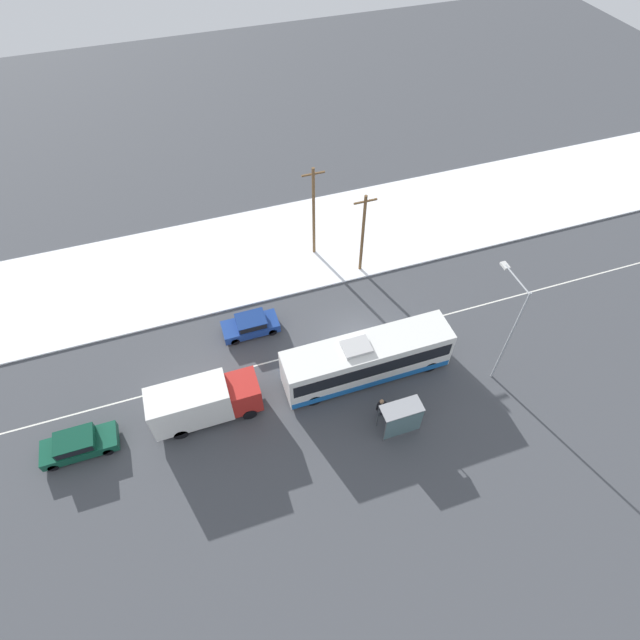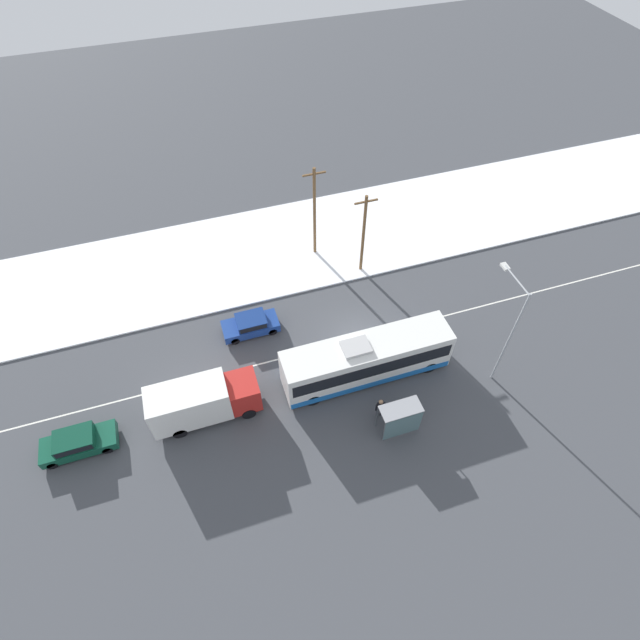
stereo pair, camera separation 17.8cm
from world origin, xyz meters
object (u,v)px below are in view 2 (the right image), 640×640
(city_bus, at_px, (366,359))
(bus_shelter, at_px, (402,418))
(box_truck, at_px, (202,401))
(sedan_car, at_px, (251,324))
(pedestrian_at_stop, at_px, (380,407))
(utility_pole_snowlot, at_px, (315,212))
(utility_pole_roadside, at_px, (363,234))
(parked_car_near_truck, at_px, (77,442))
(streetlamp, at_px, (509,323))

(city_bus, height_order, bus_shelter, city_bus)
(box_truck, relative_size, sedan_car, 1.67)
(pedestrian_at_stop, relative_size, utility_pole_snowlot, 0.22)
(sedan_car, xyz_separation_m, utility_pole_roadside, (9.96, 3.55, 3.05))
(parked_car_near_truck, distance_m, pedestrian_at_stop, 18.73)
(parked_car_near_truck, height_order, pedestrian_at_stop, pedestrian_at_stop)
(box_truck, bearing_deg, pedestrian_at_stop, -18.25)
(sedan_car, bearing_deg, utility_pole_roadside, -160.37)
(bus_shelter, bearing_deg, parked_car_near_truck, 165.32)
(box_truck, distance_m, streetlamp, 19.61)
(streetlamp, relative_size, utility_pole_snowlot, 1.02)
(utility_pole_snowlot, bearing_deg, box_truck, -132.10)
(parked_car_near_truck, xyz_separation_m, streetlamp, (26.86, -2.70, 4.45))
(parked_car_near_truck, height_order, bus_shelter, bus_shelter)
(streetlamp, relative_size, utility_pole_roadside, 1.15)
(bus_shelter, height_order, utility_pole_snowlot, utility_pole_snowlot)
(city_bus, relative_size, pedestrian_at_stop, 6.27)
(bus_shelter, distance_m, utility_pole_snowlot, 17.76)
(pedestrian_at_stop, relative_size, bus_shelter, 0.71)
(box_truck, height_order, utility_pole_snowlot, utility_pole_snowlot)
(utility_pole_roadside, bearing_deg, parked_car_near_truck, -156.93)
(utility_pole_roadside, relative_size, utility_pole_snowlot, 0.89)
(pedestrian_at_stop, bearing_deg, box_truck, 161.75)
(parked_car_near_truck, distance_m, bus_shelter, 19.80)
(bus_shelter, relative_size, utility_pole_snowlot, 0.31)
(bus_shelter, height_order, utility_pole_roadside, utility_pole_roadside)
(box_truck, xyz_separation_m, streetlamp, (19.11, -2.63, 3.53))
(parked_car_near_truck, relative_size, pedestrian_at_stop, 2.47)
(streetlamp, distance_m, utility_pole_roadside, 13.10)
(box_truck, xyz_separation_m, sedan_car, (4.38, 5.93, -0.95))
(pedestrian_at_stop, relative_size, utility_pole_roadside, 0.25)
(sedan_car, bearing_deg, streetlamp, 149.84)
(streetlamp, height_order, utility_pole_roadside, streetlamp)
(utility_pole_roadside, xyz_separation_m, utility_pole_snowlot, (-2.93, 3.14, 0.46))
(bus_shelter, height_order, streetlamp, streetlamp)
(bus_shelter, bearing_deg, pedestrian_at_stop, 117.63)
(parked_car_near_truck, xyz_separation_m, utility_pole_snowlot, (19.16, 12.55, 3.48))
(bus_shelter, bearing_deg, utility_pole_roadside, 78.42)
(sedan_car, bearing_deg, city_bus, 136.85)
(sedan_car, bearing_deg, bus_shelter, 122.79)
(sedan_car, distance_m, streetlamp, 17.62)
(utility_pole_roadside, bearing_deg, pedestrian_at_stop, -105.94)
(sedan_car, height_order, bus_shelter, bus_shelter)
(parked_car_near_truck, bearing_deg, sedan_car, 25.77)
(city_bus, xyz_separation_m, parked_car_near_truck, (-18.69, 0.29, -0.92))
(pedestrian_at_stop, xyz_separation_m, utility_pole_snowlot, (0.78, 16.13, 3.18))
(city_bus, bearing_deg, utility_pole_roadside, 70.68)
(bus_shelter, bearing_deg, city_bus, 95.37)
(city_bus, bearing_deg, sedan_car, 136.85)
(pedestrian_at_stop, xyz_separation_m, streetlamp, (8.48, 0.87, 4.14))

